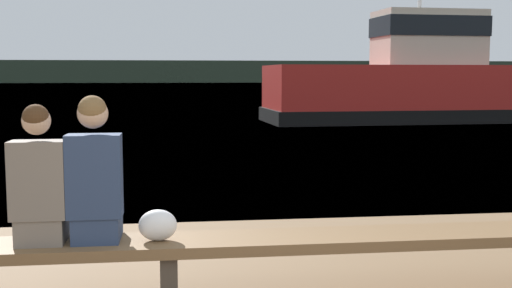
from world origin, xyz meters
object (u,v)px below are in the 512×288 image
(person_left, at_px, (40,185))
(bench_main, at_px, (169,252))
(person_right, at_px, (95,178))
(tugboat_red, at_px, (416,86))
(shopping_bag, at_px, (158,225))

(person_left, bearing_deg, bench_main, -0.72)
(person_right, xyz_separation_m, tugboat_red, (9.16, 17.54, 0.30))
(person_left, distance_m, person_right, 0.38)
(person_right, relative_size, shopping_bag, 3.81)
(person_right, bearing_deg, bench_main, -0.94)
(shopping_bag, bearing_deg, tugboat_red, 63.57)
(bench_main, height_order, person_left, person_left)
(person_left, xyz_separation_m, shopping_bag, (0.80, -0.03, -0.30))
(person_left, distance_m, tugboat_red, 19.97)
(person_left, bearing_deg, shopping_bag, -2.20)
(bench_main, distance_m, tugboat_red, 19.59)
(shopping_bag, bearing_deg, person_left, 177.80)
(shopping_bag, relative_size, tugboat_red, 0.03)
(person_left, bearing_deg, tugboat_red, 61.47)
(bench_main, bearing_deg, person_right, 179.06)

